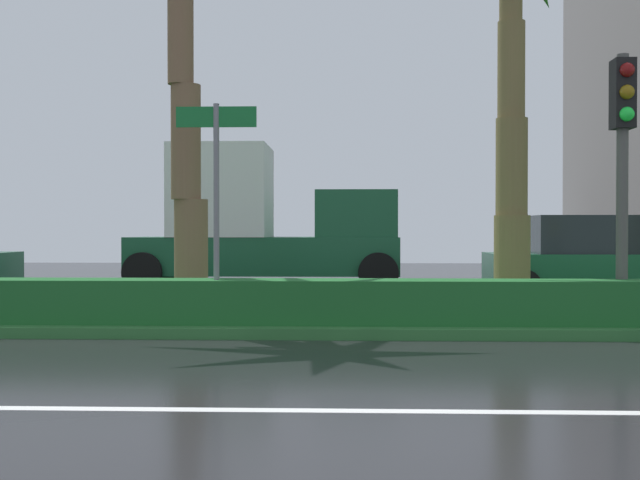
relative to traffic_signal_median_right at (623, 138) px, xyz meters
The scene contains 8 objects.
ground_plane 5.23m from the traffic_signal_median_right, 151.13° to the left, with size 90.00×42.00×0.10m, color black.
near_lane_divider_stripe 6.78m from the traffic_signal_median_right, 128.74° to the right, with size 81.00×0.14×0.01m, color white.
median_strip 4.84m from the traffic_signal_median_right, 163.59° to the left, with size 85.50×4.00×0.15m, color #2D6B33.
median_hedge 4.51m from the traffic_signal_median_right, behind, with size 76.50×0.70×0.60m.
traffic_signal_median_right is the anchor object (origin of this frame).
street_name_sign 5.63m from the traffic_signal_median_right, behind, with size 1.10×0.08×3.00m.
box_truck_lead 10.09m from the traffic_signal_median_right, 125.87° to the left, with size 6.40×2.64×3.46m.
car_in_traffic_second 5.55m from the traffic_signal_median_right, 77.06° to the left, with size 4.30×2.02×1.72m.
Camera 1 is at (0.10, -4.26, 1.43)m, focal length 44.67 mm.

